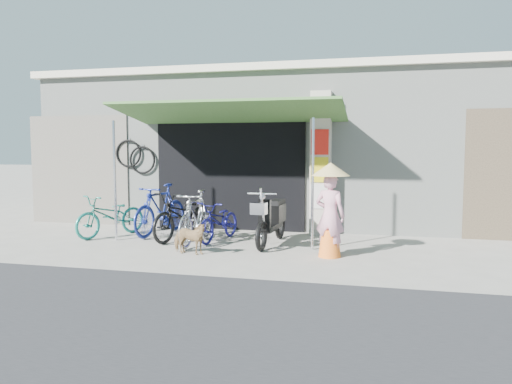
% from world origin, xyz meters
% --- Properties ---
extents(ground, '(80.00, 80.00, 0.00)m').
position_xyz_m(ground, '(0.00, 0.00, 0.00)').
color(ground, gray).
rests_on(ground, ground).
extents(road_strip, '(80.00, 6.00, 0.01)m').
position_xyz_m(road_strip, '(0.00, -4.50, 0.01)').
color(road_strip, '#303033').
rests_on(road_strip, ground).
extents(bicycle_shop, '(12.30, 5.30, 3.66)m').
position_xyz_m(bicycle_shop, '(-0.00, 5.09, 1.83)').
color(bicycle_shop, '#A9AFA7').
rests_on(bicycle_shop, ground).
extents(shop_pillar, '(0.42, 0.44, 3.00)m').
position_xyz_m(shop_pillar, '(0.85, 2.45, 1.50)').
color(shop_pillar, '#BBAFA0').
rests_on(shop_pillar, ground).
extents(awning, '(4.60, 1.88, 2.72)m').
position_xyz_m(awning, '(-0.90, 1.63, 2.51)').
color(awning, '#38622C').
rests_on(awning, ground).
extents(neighbour_left, '(2.60, 0.06, 2.60)m').
position_xyz_m(neighbour_left, '(-5.00, 2.59, 1.30)').
color(neighbour_left, '#6B665B').
rests_on(neighbour_left, ground).
extents(bike_teal, '(1.20, 1.75, 0.87)m').
position_xyz_m(bike_teal, '(-3.32, 1.13, 0.44)').
color(bike_teal, '#1C7F6E').
rests_on(bike_teal, ground).
extents(bike_blue, '(0.84, 1.85, 1.07)m').
position_xyz_m(bike_blue, '(-2.41, 1.55, 0.54)').
color(bike_blue, navy).
rests_on(bike_blue, ground).
extents(bike_black, '(1.09, 1.94, 0.96)m').
position_xyz_m(bike_black, '(-1.73, 1.17, 0.48)').
color(bike_black, black).
rests_on(bike_black, ground).
extents(bike_silver, '(0.50, 1.71, 1.03)m').
position_xyz_m(bike_silver, '(-1.30, 0.74, 0.51)').
color(bike_silver, '#BABBBF').
rests_on(bike_silver, ground).
extents(bike_navy, '(0.78, 1.57, 0.79)m').
position_xyz_m(bike_navy, '(-0.99, 1.19, 0.40)').
color(bike_navy, navy).
rests_on(bike_navy, ground).
extents(street_dog, '(0.70, 0.39, 0.57)m').
position_xyz_m(street_dog, '(-1.10, -0.14, 0.28)').
color(street_dog, tan).
rests_on(street_dog, ground).
extents(moped, '(0.52, 1.84, 1.04)m').
position_xyz_m(moped, '(0.09, 1.08, 0.47)').
color(moped, black).
rests_on(moped, ground).
extents(nun, '(0.64, 0.64, 1.59)m').
position_xyz_m(nun, '(1.26, 0.24, 0.80)').
color(nun, '#CE8B9F').
rests_on(nun, ground).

